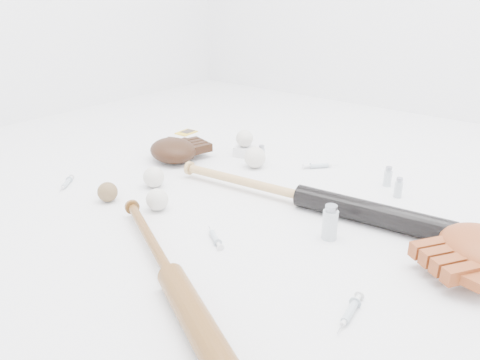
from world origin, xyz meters
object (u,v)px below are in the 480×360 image
Objects in this scene: bat_wood at (172,277)px; glove_dark at (173,150)px; bat_dark at (301,196)px; pedestal at (244,151)px.

bat_wood is 0.87m from glove_dark.
bat_dark is 0.57m from bat_wood.
glove_dark reaches higher than pedestal.
pedestal is (-0.44, 0.83, -0.01)m from bat_wood.
bat_dark is 13.41× the size of pedestal.
bat_wood is at bearing -62.18° from pedestal.
glove_dark is at bearing -129.81° from pedestal.
glove_dark reaches higher than bat_dark.
bat_dark is at bearing 116.32° from bat_wood.
bat_dark is 3.86× the size of glove_dark.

